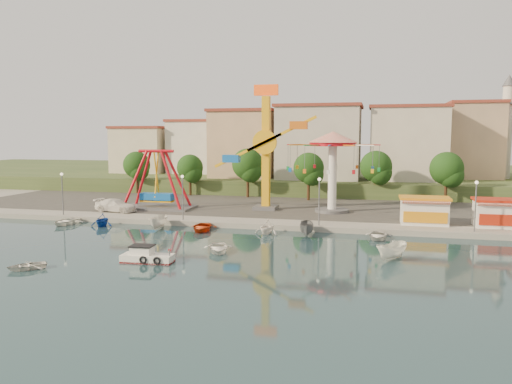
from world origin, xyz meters
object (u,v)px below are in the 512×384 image
(wave_swinger, at_px, (333,153))
(skiff, at_px, (392,251))
(cabin_motorboat, at_px, (146,257))
(kamikaze_tower, at_px, (269,152))
(pirate_ship_ride, at_px, (157,181))
(van, at_px, (116,205))
(rowboat_a, at_px, (218,248))

(wave_swinger, relative_size, skiff, 2.98)
(cabin_motorboat, xyz_separation_m, skiff, (19.84, 5.57, 0.35))
(wave_swinger, xyz_separation_m, cabin_motorboat, (-12.92, -27.29, -7.79))
(skiff, bearing_deg, kamikaze_tower, 158.72)
(pirate_ship_ride, relative_size, skiff, 2.57)
(skiff, relative_size, van, 0.69)
(pirate_ship_ride, height_order, rowboat_a, pirate_ship_ride)
(pirate_ship_ride, relative_size, rowboat_a, 2.69)
(pirate_ship_ride, height_order, skiff, pirate_ship_ride)
(kamikaze_tower, distance_m, cabin_motorboat, 28.79)
(kamikaze_tower, xyz_separation_m, cabin_motorboat, (-4.58, -27.30, -7.91))
(pirate_ship_ride, distance_m, kamikaze_tower, 15.74)
(wave_swinger, bearing_deg, skiff, -72.33)
(pirate_ship_ride, bearing_deg, cabin_motorboat, -67.22)
(rowboat_a, xyz_separation_m, van, (-19.16, 16.17, 1.04))
(wave_swinger, bearing_deg, pirate_ship_ride, -174.30)
(pirate_ship_ride, relative_size, van, 1.76)
(kamikaze_tower, distance_m, wave_swinger, 8.34)
(kamikaze_tower, relative_size, van, 2.91)
(kamikaze_tower, relative_size, wave_swinger, 1.42)
(kamikaze_tower, relative_size, rowboat_a, 4.44)
(kamikaze_tower, bearing_deg, cabin_motorboat, -99.53)
(pirate_ship_ride, bearing_deg, van, -134.91)
(cabin_motorboat, bearing_deg, kamikaze_tower, 77.04)
(wave_swinger, relative_size, van, 2.05)
(pirate_ship_ride, xyz_separation_m, cabin_motorboat, (10.48, -24.95, -3.99))
(skiff, bearing_deg, wave_swinger, 141.31)
(pirate_ship_ride, xyz_separation_m, rowboat_a, (15.18, -20.17, -4.01))
(kamikaze_tower, distance_m, rowboat_a, 23.87)
(kamikaze_tower, bearing_deg, van, -161.59)
(skiff, height_order, van, van)
(wave_swinger, relative_size, rowboat_a, 3.12)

